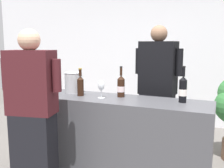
{
  "coord_description": "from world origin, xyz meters",
  "views": [
    {
      "loc": [
        1.07,
        -2.45,
        1.54
      ],
      "look_at": [
        0.04,
        0.0,
        1.12
      ],
      "focal_mm": 41.36,
      "sensor_mm": 36.0,
      "label": 1
    }
  ],
  "objects": [
    {
      "name": "counter",
      "position": [
        0.0,
        0.0,
        0.49
      ],
      "size": [
        2.11,
        0.53,
        0.97
      ],
      "primitive_type": "cube",
      "color": "#4C4C51",
      "rests_on": "ground_plane"
    },
    {
      "name": "person_server",
      "position": [
        0.39,
        0.56,
        0.86
      ],
      "size": [
        0.58,
        0.28,
        1.76
      ],
      "color": "black",
      "rests_on": "ground_plane"
    },
    {
      "name": "wine_bottle_1",
      "position": [
        0.75,
        0.08,
        1.11
      ],
      "size": [
        0.08,
        0.08,
        0.36
      ],
      "color": "black",
      "rests_on": "counter"
    },
    {
      "name": "wine_bottle_5",
      "position": [
        -0.87,
        -0.06,
        1.09
      ],
      "size": [
        0.08,
        0.08,
        0.33
      ],
      "color": "black",
      "rests_on": "counter"
    },
    {
      "name": "person_guest",
      "position": [
        -0.5,
        -0.61,
        0.82
      ],
      "size": [
        0.57,
        0.32,
        1.67
      ],
      "color": "black",
      "rests_on": "ground_plane"
    },
    {
      "name": "wine_bottle_4",
      "position": [
        -0.66,
        -0.1,
        1.09
      ],
      "size": [
        0.08,
        0.08,
        0.32
      ],
      "color": "black",
      "rests_on": "counter"
    },
    {
      "name": "wall_back",
      "position": [
        0.0,
        2.6,
        1.4
      ],
      "size": [
        8.0,
        0.1,
        2.8
      ],
      "primitive_type": "cube",
      "color": "white",
      "rests_on": "ground_plane"
    },
    {
      "name": "wine_glass",
      "position": [
        -0.07,
        -0.04,
        1.1
      ],
      "size": [
        0.08,
        0.08,
        0.18
      ],
      "color": "silver",
      "rests_on": "counter"
    },
    {
      "name": "wine_bottle_2",
      "position": [
        -0.33,
        -0.02,
        1.09
      ],
      "size": [
        0.07,
        0.07,
        0.31
      ],
      "color": "black",
      "rests_on": "counter"
    },
    {
      "name": "ice_bucket",
      "position": [
        -0.5,
        0.11,
        1.1
      ],
      "size": [
        0.21,
        0.21,
        0.24
      ],
      "color": "silver",
      "rests_on": "counter"
    },
    {
      "name": "wine_bottle_0",
      "position": [
        0.1,
        0.1,
        1.09
      ],
      "size": [
        0.08,
        0.08,
        0.33
      ],
      "color": "black",
      "rests_on": "counter"
    },
    {
      "name": "wine_bottle_3",
      "position": [
        -0.86,
        0.09,
        1.09
      ],
      "size": [
        0.08,
        0.08,
        0.33
      ],
      "color": "black",
      "rests_on": "counter"
    }
  ]
}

